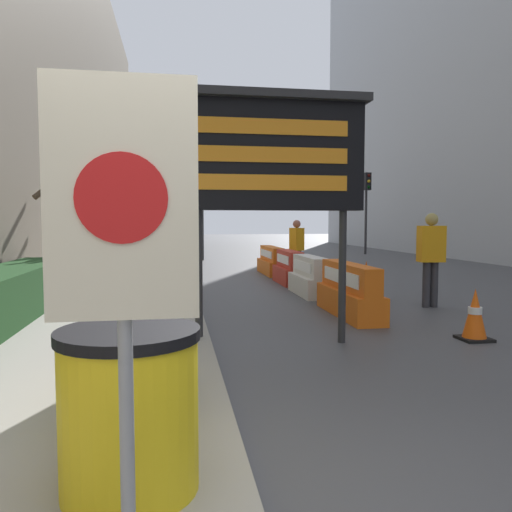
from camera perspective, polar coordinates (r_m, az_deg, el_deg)
name	(u,v)px	position (r m, az deg, el deg)	size (l,w,h in m)	color
building_left_facade	(22,4)	(13.48, -25.20, 24.59)	(0.40, 50.40, 12.88)	#706656
bare_tree	(74,222)	(11.55, -20.07, 3.66)	(1.51, 1.50, 2.93)	#4C3D2D
barrel_drum_foreground	(130,409)	(2.90, -14.23, -16.60)	(0.77, 0.77, 0.88)	yellow
barrel_drum_middle	(133,364)	(3.74, -13.83, -11.85)	(0.77, 0.77, 0.88)	yellow
barrel_drum_back	(142,336)	(4.60, -12.94, -8.86)	(0.77, 0.77, 0.88)	yellow
warning_sign	(123,236)	(2.03, -14.97, 2.20)	(0.59, 0.08, 2.03)	gray
message_board	(273,155)	(6.44, 1.91, 11.43)	(2.48, 0.36, 3.22)	#28282B
jersey_barrier_orange_far	(349,293)	(8.68, 10.60, -4.14)	(0.51, 2.15, 0.89)	orange
jersey_barrier_white	(310,278)	(11.01, 6.24, -2.50)	(0.60, 1.76, 0.85)	silver
jersey_barrier_red_striped	(290,269)	(12.94, 3.85, -1.50)	(0.58, 1.66, 0.85)	red
jersey_barrier_orange_near	(272,262)	(15.28, 1.81, -0.69)	(0.55, 2.18, 0.84)	orange
traffic_cone_near	(263,257)	(18.30, 0.75, -0.16)	(0.33, 0.33, 0.60)	black
traffic_cone_mid	(475,315)	(7.41, 23.73, -6.18)	(0.40, 0.40, 0.71)	black
traffic_cone_far	(366,279)	(10.87, 12.46, -2.62)	(0.43, 0.43, 0.77)	black
traffic_light_near_curb	(202,196)	(20.67, -6.17, 6.83)	(0.28, 0.45, 3.64)	#2D2D30
traffic_light_far_side	(367,195)	(24.95, 12.57, 6.78)	(0.28, 0.45, 3.96)	#2D2D30
pedestrian_worker	(431,252)	(9.86, 19.37, 0.45)	(0.49, 0.32, 1.76)	#333338
pedestrian_passerby	(297,244)	(14.05, 4.67, 1.37)	(0.35, 0.48, 1.65)	#333338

